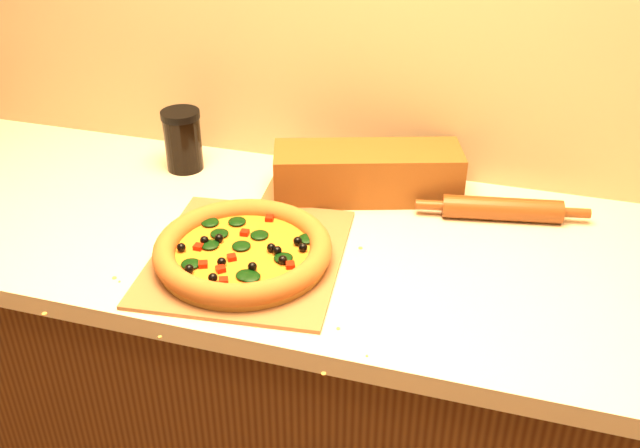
% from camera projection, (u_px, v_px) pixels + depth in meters
% --- Properties ---
extents(cabinet, '(2.80, 0.65, 0.86)m').
position_uv_depth(cabinet, '(333.00, 407.00, 1.67)').
color(cabinet, '#43210E').
rests_on(cabinet, ground).
extents(countertop, '(2.84, 0.68, 0.04)m').
position_uv_depth(countertop, '(335.00, 247.00, 1.44)').
color(countertop, beige).
rests_on(countertop, cabinet).
extents(pizza_peel, '(0.40, 0.55, 0.01)m').
position_uv_depth(pizza_peel, '(250.00, 251.00, 1.38)').
color(pizza_peel, brown).
rests_on(pizza_peel, countertop).
extents(pizza, '(0.33, 0.33, 0.05)m').
position_uv_depth(pizza, '(243.00, 250.00, 1.33)').
color(pizza, gold).
rests_on(pizza, pizza_peel).
extents(bottle_cap, '(0.04, 0.04, 0.01)m').
position_uv_depth(bottle_cap, '(223.00, 253.00, 1.37)').
color(bottle_cap, black).
rests_on(bottle_cap, countertop).
extents(rolling_pin, '(0.35, 0.09, 0.05)m').
position_uv_depth(rolling_pin, '(502.00, 209.00, 1.48)').
color(rolling_pin, '#562B0E').
rests_on(rolling_pin, countertop).
extents(bread_bag, '(0.42, 0.25, 0.11)m').
position_uv_depth(bread_bag, '(367.00, 173.00, 1.55)').
color(bread_bag, brown).
rests_on(bread_bag, countertop).
extents(dark_jar, '(0.09, 0.09, 0.14)m').
position_uv_depth(dark_jar, '(183.00, 140.00, 1.66)').
color(dark_jar, black).
rests_on(dark_jar, countertop).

